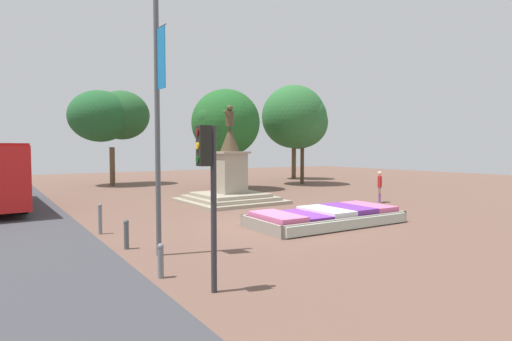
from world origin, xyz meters
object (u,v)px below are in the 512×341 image
banner_pole (158,123)px  kerb_bollard_mid_b (100,218)px  traffic_light_near_crossing (208,176)px  pedestrian_with_handbag (380,185)px  kerb_bollard_south (161,260)px  kerb_bollard_mid_a (126,233)px  flower_planter (328,217)px  statue_monument (230,183)px

banner_pole → kerb_bollard_mid_b: (-0.70, 3.81, -3.07)m
traffic_light_near_crossing → banner_pole: 3.56m
pedestrian_with_handbag → banner_pole: bearing=-164.6°
kerb_bollard_south → kerb_bollard_mid_b: size_ratio=0.75×
kerb_bollard_mid_a → kerb_bollard_mid_b: size_ratio=0.83×
flower_planter → kerb_bollard_mid_b: 8.37m
traffic_light_near_crossing → kerb_bollard_south: 2.49m
statue_monument → flower_planter: bearing=-90.4°
statue_monument → kerb_bollard_mid_b: (-7.85, -4.64, -0.50)m
pedestrian_with_handbag → kerb_bollard_mid_b: pedestrian_with_handbag is taller
flower_planter → kerb_bollard_mid_b: (-7.80, 3.02, 0.28)m
flower_planter → traffic_light_near_crossing: 8.63m
statue_monument → kerb_bollard_mid_a: (-7.70, -7.23, -0.59)m
traffic_light_near_crossing → kerb_bollard_mid_b: (-0.51, 7.14, -1.83)m
banner_pole → kerb_bollard_south: (-0.66, -1.87, -3.20)m
kerb_bollard_south → kerb_bollard_mid_a: bearing=88.0°
traffic_light_near_crossing → kerb_bollard_mid_b: bearing=94.1°
statue_monument → kerb_bollard_south: 12.95m
statue_monument → banner_pole: size_ratio=0.77×
banner_pole → pedestrian_with_handbag: bearing=15.4°
kerb_bollard_south → pedestrian_with_handbag: bearing=21.3°
traffic_light_near_crossing → kerb_bollard_mid_b: size_ratio=3.20×
traffic_light_near_crossing → kerb_bollard_mid_a: size_ratio=3.85×
kerb_bollard_south → kerb_bollard_mid_a: (0.11, 3.09, 0.04)m
statue_monument → traffic_light_near_crossing: size_ratio=1.57×
statue_monument → traffic_light_near_crossing: (-7.33, -11.78, 1.32)m
flower_planter → statue_monument: (0.05, 7.66, 0.78)m
flower_planter → traffic_light_near_crossing: size_ratio=1.85×
statue_monument → kerb_bollard_south: (-7.81, -10.32, -0.64)m
traffic_light_near_crossing → statue_monument: bearing=58.1°
traffic_light_near_crossing → kerb_bollard_south: bearing=107.9°
banner_pole → flower_planter: bearing=6.4°
banner_pole → traffic_light_near_crossing: bearing=-93.2°
kerb_bollard_south → kerb_bollard_mid_a: size_ratio=0.90×
flower_planter → kerb_bollard_mid_a: (-7.65, 0.43, 0.19)m
flower_planter → kerb_bollard_mid_b: bearing=158.8°
kerb_bollard_south → kerb_bollard_mid_b: kerb_bollard_mid_b is taller
flower_planter → kerb_bollard_mid_a: kerb_bollard_mid_a is taller
pedestrian_with_handbag → kerb_bollard_south: 15.66m
flower_planter → statue_monument: size_ratio=1.17×
kerb_bollard_mid_b → statue_monument: bearing=30.6°
kerb_bollard_south → banner_pole: bearing=70.6°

